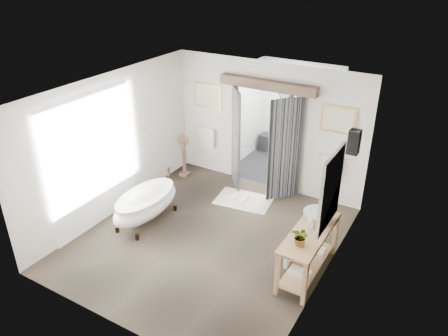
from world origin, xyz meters
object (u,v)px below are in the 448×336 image
at_px(clawfoot_tub, 146,203).
at_px(rug, 244,200).
at_px(basin, 318,216).
at_px(vanity, 307,248).

height_order(clawfoot_tub, rug, clawfoot_tub).
relative_size(clawfoot_tub, rug, 1.44).
distance_m(clawfoot_tub, basin, 3.44).
bearing_deg(rug, basin, -30.52).
relative_size(clawfoot_tub, basin, 3.45).
distance_m(vanity, basin, 0.57).
relative_size(vanity, rug, 1.33).
bearing_deg(vanity, clawfoot_tub, -178.00).
xyz_separation_m(rug, basin, (2.04, -1.20, 0.93)).
relative_size(rug, basin, 2.39).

